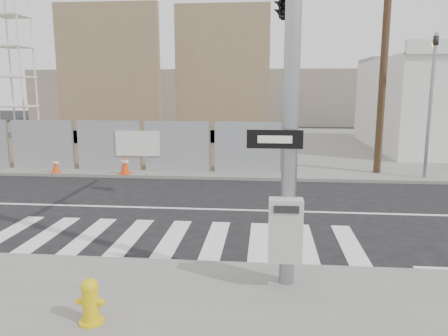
# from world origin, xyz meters

# --- Properties ---
(ground) EXTENTS (100.00, 100.00, 0.00)m
(ground) POSITION_xyz_m (0.00, 0.00, 0.00)
(ground) COLOR black
(ground) RESTS_ON ground
(sidewalk_far) EXTENTS (50.00, 20.00, 0.12)m
(sidewalk_far) POSITION_xyz_m (0.00, 14.00, 0.06)
(sidewalk_far) COLOR slate
(sidewalk_far) RESTS_ON ground
(signal_pole) EXTENTS (0.96, 5.87, 7.00)m
(signal_pole) POSITION_xyz_m (2.49, -2.05, 4.78)
(signal_pole) COLOR gray
(signal_pole) RESTS_ON sidewalk_near
(far_signal_pole) EXTENTS (0.16, 0.20, 5.60)m
(far_signal_pole) POSITION_xyz_m (8.00, 4.60, 3.48)
(far_signal_pole) COLOR gray
(far_signal_pole) RESTS_ON sidewalk_far
(concrete_wall_left) EXTENTS (6.00, 1.30, 8.00)m
(concrete_wall_left) POSITION_xyz_m (-7.00, 13.08, 3.38)
(concrete_wall_left) COLOR #7E624B
(concrete_wall_left) RESTS_ON sidewalk_far
(concrete_wall_right) EXTENTS (5.50, 1.30, 8.00)m
(concrete_wall_right) POSITION_xyz_m (-0.50, 14.08, 3.38)
(concrete_wall_right) COLOR #7E624B
(concrete_wall_right) RESTS_ON sidewalk_far
(crane_tower) EXTENTS (2.60, 2.60, 18.15)m
(crane_tower) POSITION_xyz_m (-15.00, 17.00, 9.02)
(crane_tower) COLOR slate
(crane_tower) RESTS_ON sidewalk_far
(utility_pole_right) EXTENTS (1.60, 0.28, 10.00)m
(utility_pole_right) POSITION_xyz_m (6.50, 5.50, 5.20)
(utility_pole_right) COLOR #463121
(utility_pole_right) RESTS_ON sidewalk_far
(fire_hydrant) EXTENTS (0.41, 0.35, 0.67)m
(fire_hydrant) POSITION_xyz_m (-0.34, -6.41, 0.45)
(fire_hydrant) COLOR gold
(fire_hydrant) RESTS_ON sidewalk_near
(traffic_cone_c) EXTENTS (0.37, 0.37, 0.62)m
(traffic_cone_c) POSITION_xyz_m (-6.12, 4.22, 0.42)
(traffic_cone_c) COLOR #E6450C
(traffic_cone_c) RESTS_ON sidewalk_far
(traffic_cone_d) EXTENTS (0.46, 0.46, 0.76)m
(traffic_cone_d) POSITION_xyz_m (-3.32, 4.22, 0.49)
(traffic_cone_d) COLOR #F13B0C
(traffic_cone_d) RESTS_ON sidewalk_far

